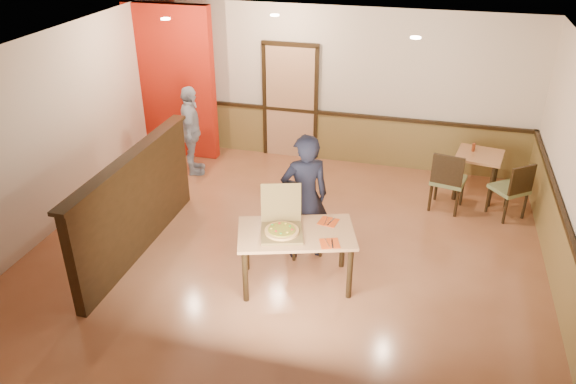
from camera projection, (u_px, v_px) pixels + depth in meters
The scene contains 26 objects.
floor at pixel (282, 262), 7.64m from camera, with size 7.00×7.00×0.00m, color #AA6642.
ceiling at pixel (281, 57), 6.32m from camera, with size 7.00×7.00×0.00m, color black.
wall_back at pixel (334, 87), 9.97m from camera, with size 7.00×7.00×0.00m, color beige.
wall_left at pixel (39, 141), 7.78m from camera, with size 7.00×7.00×0.00m, color beige.
wainscot_back at pixel (332, 137), 10.39m from camera, with size 7.00×0.04×0.90m, color olive.
chair_rail_back at pixel (333, 113), 10.15m from camera, with size 7.00×0.06×0.06m, color black.
wainscot_right at pixel (564, 274), 6.64m from camera, with size 0.04×7.00×0.90m, color olive.
chair_rail_right at pixel (572, 241), 6.42m from camera, with size 0.06×7.00×0.06m, color black.
back_door at pixel (290, 103), 10.28m from camera, with size 0.90×0.06×2.10m, color tan.
booth_partition at pixel (136, 203), 7.58m from camera, with size 0.20×3.10×1.44m.
red_accent_panel at pixel (172, 82), 10.20m from camera, with size 1.60×0.20×2.78m, color #A81A0C.
spot_a at pixel (166, 19), 8.39m from camera, with size 0.14×0.14×0.02m, color #FFD9B2.
spot_b at pixel (275, 15), 8.65m from camera, with size 0.14×0.14×0.02m, color #FFD9B2.
spot_c at pixel (416, 38), 7.29m from camera, with size 0.14×0.14×0.02m, color #FFD9B2.
main_table at pixel (296, 239), 6.93m from camera, with size 1.61×1.21×0.76m.
diner_chair at pixel (302, 217), 7.70m from camera, with size 0.62×0.62×0.92m.
side_chair_left at pixel (448, 179), 8.65m from camera, with size 0.58×0.58×1.00m.
side_chair_right at pixel (513, 188), 8.46m from camera, with size 0.64×0.64×0.93m.
side_table at pixel (478, 164), 9.06m from camera, with size 0.81×0.81×0.75m.
diner at pixel (305, 198), 7.39m from camera, with size 0.65×0.43×1.79m, color black.
passerby at pixel (191, 131), 9.73m from camera, with size 0.93×0.39×1.59m, color #95949D.
pizza_box at pixel (282, 227), 6.84m from camera, with size 0.65×0.71×0.53m.
pizza at pixel (282, 231), 6.80m from camera, with size 0.42×0.42×0.03m, color tan.
napkin_near at pixel (330, 243), 6.65m from camera, with size 0.29×0.29×0.01m.
napkin_far at pixel (328, 222), 7.09m from camera, with size 0.26×0.26×0.01m.
condiment at pixel (474, 147), 9.05m from camera, with size 0.05×0.05×0.13m, color maroon.
Camera 1 is at (1.70, -6.06, 4.43)m, focal length 35.00 mm.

